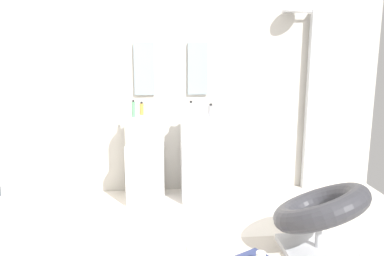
% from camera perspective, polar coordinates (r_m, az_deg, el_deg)
% --- Properties ---
extents(rear_partition, '(4.80, 0.10, 2.60)m').
position_cam_1_polar(rear_partition, '(4.44, -3.11, 7.22)').
color(rear_partition, beige).
rests_on(rear_partition, ground_plane).
extents(pedestal_sink_left, '(0.42, 0.42, 1.03)m').
position_cam_1_polar(pedestal_sink_left, '(4.24, -6.88, -4.43)').
color(pedestal_sink_left, white).
rests_on(pedestal_sink_left, ground_plane).
extents(pedestal_sink_right, '(0.42, 0.42, 1.03)m').
position_cam_1_polar(pedestal_sink_right, '(4.25, 1.16, -4.28)').
color(pedestal_sink_right, white).
rests_on(pedestal_sink_right, ground_plane).
extents(vanity_mirror_left, '(0.22, 0.03, 0.57)m').
position_cam_1_polar(vanity_mirror_left, '(4.37, -7.04, 8.57)').
color(vanity_mirror_left, '#8C9EA8').
extents(vanity_mirror_right, '(0.22, 0.03, 0.57)m').
position_cam_1_polar(vanity_mirror_right, '(4.38, 0.83, 8.66)').
color(vanity_mirror_right, '#8C9EA8').
extents(shower_column, '(0.49, 0.24, 2.05)m').
position_cam_1_polar(shower_column, '(4.67, 17.11, 4.23)').
color(shower_column, '#B7BABF').
rests_on(shower_column, ground_plane).
extents(lounge_chair, '(1.10, 1.10, 0.65)m').
position_cam_1_polar(lounge_chair, '(3.32, 18.26, -11.77)').
color(lounge_chair, '#B7BABF').
rests_on(lounge_chair, ground_plane).
extents(soap_bottle_amber, '(0.05, 0.05, 0.14)m').
position_cam_1_polar(soap_bottle_amber, '(4.25, -7.38, 2.80)').
color(soap_bottle_amber, '#C68C38').
rests_on(soap_bottle_amber, pedestal_sink_left).
extents(soap_bottle_white, '(0.05, 0.05, 0.17)m').
position_cam_1_polar(soap_bottle_white, '(4.11, -0.15, 2.76)').
color(soap_bottle_white, white).
rests_on(soap_bottle_white, pedestal_sink_right).
extents(soap_bottle_green, '(0.04, 0.04, 0.18)m').
position_cam_1_polar(soap_bottle_green, '(4.12, -8.57, 2.75)').
color(soap_bottle_green, '#59996B').
rests_on(soap_bottle_green, pedestal_sink_left).
extents(soap_bottle_grey, '(0.06, 0.06, 0.14)m').
position_cam_1_polar(soap_bottle_grey, '(4.14, 2.77, 2.58)').
color(soap_bottle_grey, '#99999E').
rests_on(soap_bottle_grey, pedestal_sink_right).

